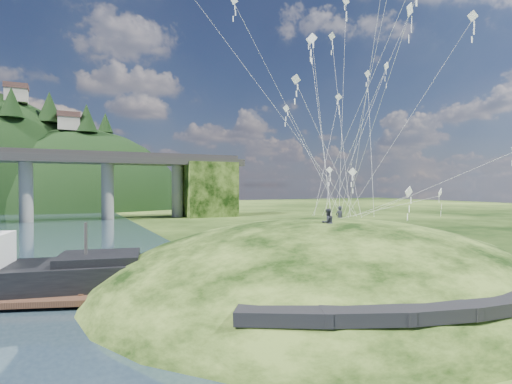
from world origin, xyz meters
name	(u,v)px	position (x,y,z in m)	size (l,w,h in m)	color
ground	(240,306)	(0.00, 0.00, 0.00)	(320.00, 320.00, 0.00)	black
grass_hill	(327,304)	(8.00, 2.00, -1.50)	(36.00, 32.00, 13.00)	black
footpath	(462,298)	(7.46, -9.74, 2.08)	(22.29, 5.84, 0.83)	black
wooden_dock	(81,298)	(-8.96, 4.39, 0.47)	(14.92, 7.02, 1.07)	#372016
kite_flyers	(331,208)	(7.70, 1.03, 5.90)	(4.51, 4.05, 1.98)	#242631
kite_swarm	(355,51)	(11.74, 3.30, 18.51)	(19.39, 17.93, 21.61)	white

